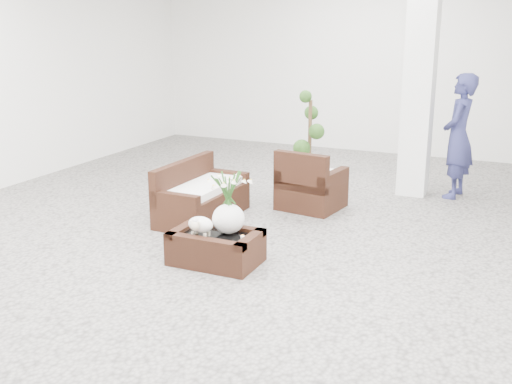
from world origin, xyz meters
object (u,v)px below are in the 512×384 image
at_px(armchair, 312,179).
at_px(loveseat, 202,191).
at_px(topiary, 310,148).
at_px(coffee_table, 216,249).

xyz_separation_m(armchair, loveseat, (-1.11, -1.01, -0.04)).
distance_m(armchair, topiary, 0.48).
bearing_deg(armchair, coffee_table, 91.95).
distance_m(coffee_table, topiary, 2.64).
xyz_separation_m(coffee_table, loveseat, (-0.86, 1.26, 0.21)).
relative_size(armchair, loveseat, 0.59).
distance_m(armchair, loveseat, 1.50).
xyz_separation_m(coffee_table, topiary, (0.11, 2.57, 0.60)).
height_order(armchair, topiary, topiary).
distance_m(loveseat, topiary, 1.67).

